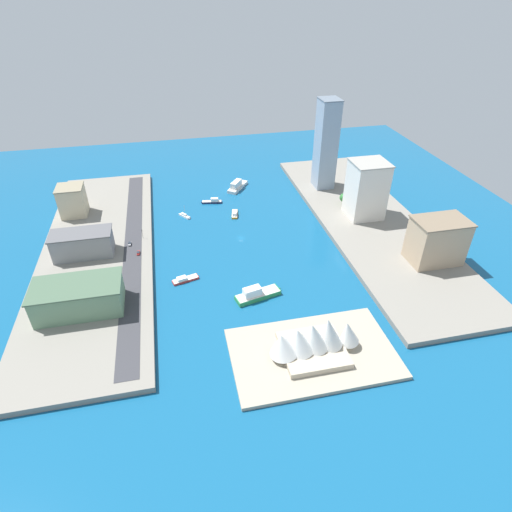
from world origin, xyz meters
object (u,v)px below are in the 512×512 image
object	(u,v)px
pickup_red	(138,253)
sedan_silver	(130,244)
ferry_green_doubledeck	(257,294)
water_taxi_orange	(235,214)
patrol_launch_navy	(212,201)
tugboat_red	(185,279)
sailboat_small_white	(185,216)
traffic_light_waterfront	(142,232)
terminal_long_green	(79,297)
hotel_broad_white	(366,189)
office_block_beige	(72,201)
warehouse_low_gray	(83,244)
apartment_midrise_tan	(437,241)
tower_tall_glass	(326,145)
opera_landmark	(312,340)
ferry_white_commuter	(237,186)

from	to	relation	value
pickup_red	sedan_silver	distance (m)	13.58
ferry_green_doubledeck	water_taxi_orange	bearing A→B (deg)	-92.69
patrol_launch_navy	tugboat_red	xyz separation A→B (m)	(29.55, 98.79, -0.34)
sailboat_small_white	traffic_light_waterfront	size ratio (longest dim) A/B	1.62
patrol_launch_navy	terminal_long_green	bearing A→B (deg)	53.78
hotel_broad_white	office_block_beige	bearing A→B (deg)	-12.67
warehouse_low_gray	ferry_green_doubledeck	bearing A→B (deg)	148.09
sailboat_small_white	office_block_beige	world-z (taller)	office_block_beige
apartment_midrise_tan	terminal_long_green	distance (m)	209.16
apartment_midrise_tan	sailboat_small_white	bearing A→B (deg)	-33.02
tower_tall_glass	sedan_silver	distance (m)	171.81
water_taxi_orange	hotel_broad_white	size ratio (longest dim) A/B	0.36
hotel_broad_white	tower_tall_glass	world-z (taller)	tower_tall_glass
warehouse_low_gray	terminal_long_green	bearing A→B (deg)	94.51
ferry_green_doubledeck	patrol_launch_navy	size ratio (longest dim) A/B	1.65
tugboat_red	warehouse_low_gray	bearing A→B (deg)	-31.61
opera_landmark	tower_tall_glass	bearing A→B (deg)	-111.41
tugboat_red	office_block_beige	world-z (taller)	office_block_beige
tugboat_red	hotel_broad_white	bearing A→B (deg)	-160.31
ferry_white_commuter	hotel_broad_white	bearing A→B (deg)	138.61
sailboat_small_white	sedan_silver	distance (m)	53.72
hotel_broad_white	traffic_light_waterfront	distance (m)	160.49
traffic_light_waterfront	sedan_silver	bearing A→B (deg)	40.53
tower_tall_glass	terminal_long_green	world-z (taller)	tower_tall_glass
patrol_launch_navy	pickup_red	xyz separation A→B (m)	(56.52, 68.45, 2.83)
sailboat_small_white	traffic_light_waterfront	bearing A→B (deg)	44.78
hotel_broad_white	pickup_red	world-z (taller)	hotel_broad_white
water_taxi_orange	tower_tall_glass	size ratio (longest dim) A/B	0.21
warehouse_low_gray	tower_tall_glass	xyz separation A→B (m)	(-184.03, -67.25, 27.52)
patrol_launch_navy	traffic_light_waterfront	world-z (taller)	traffic_light_waterfront
office_block_beige	apartment_midrise_tan	xyz separation A→B (m)	(-226.66, 111.35, 3.11)
sailboat_small_white	apartment_midrise_tan	xyz separation A→B (m)	(-147.30, 95.75, 16.61)
office_block_beige	tower_tall_glass	bearing A→B (deg)	-177.43
tugboat_red	ferry_white_commuter	bearing A→B (deg)	-113.95
pickup_red	opera_landmark	distance (m)	131.32
sailboat_small_white	hotel_broad_white	distance (m)	135.26
pickup_red	hotel_broad_white	bearing A→B (deg)	-173.63
water_taxi_orange	traffic_light_waterfront	xyz separation A→B (m)	(67.53, 24.64, 6.45)
water_taxi_orange	ferry_green_doubledeck	bearing A→B (deg)	87.31
warehouse_low_gray	traffic_light_waterfront	size ratio (longest dim) A/B	5.76
apartment_midrise_tan	water_taxi_orange	bearing A→B (deg)	-39.48
hotel_broad_white	tower_tall_glass	bearing A→B (deg)	-78.26
terminal_long_green	opera_landmark	bearing A→B (deg)	153.69
hotel_broad_white	ferry_white_commuter	bearing A→B (deg)	-41.39
ferry_white_commuter	office_block_beige	size ratio (longest dim) A/B	1.13
terminal_long_green	traffic_light_waterfront	distance (m)	74.87
water_taxi_orange	tower_tall_glass	bearing A→B (deg)	-159.75
pickup_red	opera_landmark	bearing A→B (deg)	128.44
sailboat_small_white	traffic_light_waterfront	xyz separation A→B (m)	(30.11, 29.88, 6.69)
terminal_long_green	water_taxi_orange	bearing A→B (deg)	-137.04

